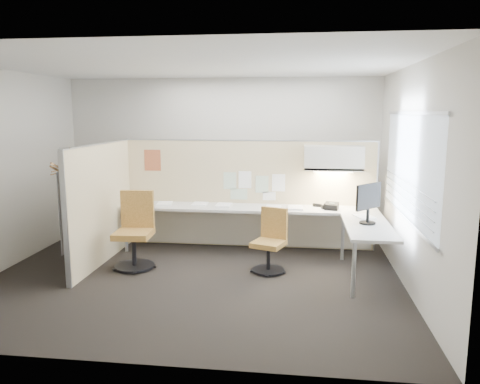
# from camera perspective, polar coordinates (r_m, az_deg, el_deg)

# --- Properties ---
(floor) EXTENTS (5.50, 4.50, 0.01)m
(floor) POSITION_cam_1_polar(r_m,az_deg,el_deg) (6.49, -5.51, -10.30)
(floor) COLOR black
(floor) RESTS_ON ground
(ceiling) EXTENTS (5.50, 4.50, 0.01)m
(ceiling) POSITION_cam_1_polar(r_m,az_deg,el_deg) (6.13, -5.95, 15.23)
(ceiling) COLOR white
(ceiling) RESTS_ON wall_back
(wall_back) EXTENTS (5.50, 0.02, 2.80)m
(wall_back) POSITION_cam_1_polar(r_m,az_deg,el_deg) (8.34, -2.27, 4.13)
(wall_back) COLOR beige
(wall_back) RESTS_ON ground
(wall_front) EXTENTS (5.50, 0.02, 2.80)m
(wall_front) POSITION_cam_1_polar(r_m,az_deg,el_deg) (4.02, -12.88, -2.18)
(wall_front) COLOR beige
(wall_front) RESTS_ON ground
(wall_right) EXTENTS (0.02, 4.50, 2.80)m
(wall_right) POSITION_cam_1_polar(r_m,az_deg,el_deg) (6.15, 20.12, 1.54)
(wall_right) COLOR beige
(wall_right) RESTS_ON ground
(window_pane) EXTENTS (0.01, 2.80, 1.30)m
(window_pane) POSITION_cam_1_polar(r_m,az_deg,el_deg) (6.13, 19.97, 2.94)
(window_pane) COLOR #9CA9B6
(window_pane) RESTS_ON wall_right
(partition_back) EXTENTS (4.10, 0.06, 1.75)m
(partition_back) POSITION_cam_1_polar(r_m,az_deg,el_deg) (7.70, 1.00, -0.27)
(partition_back) COLOR beige
(partition_back) RESTS_ON floor
(partition_left) EXTENTS (0.06, 2.20, 1.75)m
(partition_left) POSITION_cam_1_polar(r_m,az_deg,el_deg) (7.18, -16.50, -1.42)
(partition_left) COLOR beige
(partition_left) RESTS_ON floor
(desk) EXTENTS (4.00, 2.07, 0.73)m
(desk) POSITION_cam_1_polar(r_m,az_deg,el_deg) (7.26, 3.57, -3.10)
(desk) COLOR beige
(desk) RESTS_ON floor
(overhead_bin) EXTENTS (0.90, 0.36, 0.38)m
(overhead_bin) POSITION_cam_1_polar(r_m,az_deg,el_deg) (7.38, 11.33, 4.08)
(overhead_bin) COLOR beige
(overhead_bin) RESTS_ON partition_back
(task_light_strip) EXTENTS (0.60, 0.06, 0.02)m
(task_light_strip) POSITION_cam_1_polar(r_m,az_deg,el_deg) (7.41, 11.28, 2.46)
(task_light_strip) COLOR #FFEABF
(task_light_strip) RESTS_ON overhead_bin
(pinned_papers) EXTENTS (1.01, 0.00, 0.47)m
(pinned_papers) POSITION_cam_1_polar(r_m,az_deg,el_deg) (7.64, 1.57, 0.84)
(pinned_papers) COLOR #8CBF8C
(pinned_papers) RESTS_ON partition_back
(poster) EXTENTS (0.28, 0.00, 0.35)m
(poster) POSITION_cam_1_polar(r_m,az_deg,el_deg) (7.93, -10.62, 3.82)
(poster) COLOR #FF6020
(poster) RESTS_ON partition_back
(chair_left) EXTENTS (0.57, 0.57, 1.08)m
(chair_left) POSITION_cam_1_polar(r_m,az_deg,el_deg) (6.90, -12.68, -4.87)
(chair_left) COLOR black
(chair_left) RESTS_ON floor
(chair_right) EXTENTS (0.52, 0.54, 0.87)m
(chair_right) POSITION_cam_1_polar(r_m,az_deg,el_deg) (6.59, 3.72, -6.18)
(chair_right) COLOR black
(chair_right) RESTS_ON floor
(monitor) EXTENTS (0.37, 0.40, 0.54)m
(monitor) POSITION_cam_1_polar(r_m,az_deg,el_deg) (6.45, 15.39, -1.06)
(monitor) COLOR black
(monitor) RESTS_ON desk
(phone) EXTENTS (0.25, 0.23, 0.12)m
(phone) POSITION_cam_1_polar(r_m,az_deg,el_deg) (7.33, 11.06, -1.71)
(phone) COLOR black
(phone) RESTS_ON desk
(stapler) EXTENTS (0.14, 0.09, 0.05)m
(stapler) POSITION_cam_1_polar(r_m,az_deg,el_deg) (7.51, 9.39, -1.60)
(stapler) COLOR black
(stapler) RESTS_ON desk
(tape_dispenser) EXTENTS (0.12, 0.10, 0.06)m
(tape_dispenser) POSITION_cam_1_polar(r_m,az_deg,el_deg) (7.37, 10.31, -1.80)
(tape_dispenser) COLOR black
(tape_dispenser) RESTS_ON desk
(coat_hook) EXTENTS (0.18, 0.45, 1.36)m
(coat_hook) POSITION_cam_1_polar(r_m,az_deg,el_deg) (6.24, -21.09, 1.74)
(coat_hook) COLOR silver
(coat_hook) RESTS_ON partition_left
(paper_stack_0) EXTENTS (0.27, 0.33, 0.03)m
(paper_stack_0) POSITION_cam_1_polar(r_m,az_deg,el_deg) (7.69, -9.16, -1.41)
(paper_stack_0) COLOR white
(paper_stack_0) RESTS_ON desk
(paper_stack_1) EXTENTS (0.24, 0.31, 0.02)m
(paper_stack_1) POSITION_cam_1_polar(r_m,az_deg,el_deg) (7.61, -4.91, -1.46)
(paper_stack_1) COLOR white
(paper_stack_1) RESTS_ON desk
(paper_stack_2) EXTENTS (0.24, 0.30, 0.04)m
(paper_stack_2) POSITION_cam_1_polar(r_m,az_deg,el_deg) (7.43, -1.98, -1.65)
(paper_stack_2) COLOR white
(paper_stack_2) RESTS_ON desk
(paper_stack_3) EXTENTS (0.25, 0.32, 0.01)m
(paper_stack_3) POSITION_cam_1_polar(r_m,az_deg,el_deg) (7.35, 4.03, -1.88)
(paper_stack_3) COLOR white
(paper_stack_3) RESTS_ON desk
(paper_stack_4) EXTENTS (0.24, 0.31, 0.03)m
(paper_stack_4) POSITION_cam_1_polar(r_m,az_deg,el_deg) (7.32, 6.76, -1.92)
(paper_stack_4) COLOR white
(paper_stack_4) RESTS_ON desk
(paper_stack_5) EXTENTS (0.32, 0.36, 0.02)m
(paper_stack_5) POSITION_cam_1_polar(r_m,az_deg,el_deg) (6.92, 14.90, -2.91)
(paper_stack_5) COLOR white
(paper_stack_5) RESTS_ON desk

